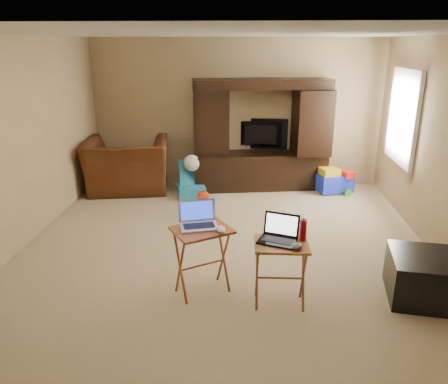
# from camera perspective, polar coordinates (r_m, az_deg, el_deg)

# --- Properties ---
(floor) EXTENTS (5.50, 5.50, 0.00)m
(floor) POSITION_cam_1_polar(r_m,az_deg,el_deg) (5.45, 0.14, -7.30)
(floor) COLOR tan
(floor) RESTS_ON ground
(ceiling) EXTENTS (5.50, 5.50, 0.00)m
(ceiling) POSITION_cam_1_polar(r_m,az_deg,el_deg) (4.89, 0.16, 20.02)
(ceiling) COLOR silver
(ceiling) RESTS_ON ground
(wall_back) EXTENTS (5.00, 0.00, 5.00)m
(wall_back) POSITION_cam_1_polar(r_m,az_deg,el_deg) (7.72, 1.47, 10.29)
(wall_back) COLOR tan
(wall_back) RESTS_ON ground
(wall_front) EXTENTS (5.00, 0.00, 5.00)m
(wall_front) POSITION_cam_1_polar(r_m,az_deg,el_deg) (2.44, -4.01, -9.40)
(wall_front) COLOR tan
(wall_front) RESTS_ON ground
(wall_left) EXTENTS (0.00, 5.50, 5.50)m
(wall_left) POSITION_cam_1_polar(r_m,az_deg,el_deg) (5.74, -25.71, 5.43)
(wall_left) COLOR tan
(wall_left) RESTS_ON ground
(window_pane) EXTENTS (0.00, 1.20, 1.20)m
(window_pane) POSITION_cam_1_polar(r_m,az_deg,el_deg) (6.86, 22.49, 9.06)
(window_pane) COLOR white
(window_pane) RESTS_ON ground
(window_frame) EXTENTS (0.06, 1.14, 1.34)m
(window_frame) POSITION_cam_1_polar(r_m,az_deg,el_deg) (6.85, 22.33, 9.08)
(window_frame) COLOR white
(window_frame) RESTS_ON ground
(entertainment_center) EXTENTS (2.33, 0.91, 1.85)m
(entertainment_center) POSITION_cam_1_polar(r_m,az_deg,el_deg) (7.46, 4.80, 7.41)
(entertainment_center) COLOR black
(entertainment_center) RESTS_ON floor
(television) EXTENTS (0.95, 0.23, 0.54)m
(television) POSITION_cam_1_polar(r_m,az_deg,el_deg) (7.69, 4.77, 7.46)
(television) COLOR black
(television) RESTS_ON entertainment_center
(recliner) EXTENTS (1.54, 1.40, 0.88)m
(recliner) POSITION_cam_1_polar(r_m,az_deg,el_deg) (7.57, -12.48, 3.42)
(recliner) COLOR #461F0F
(recliner) RESTS_ON floor
(child_rocker) EXTENTS (0.56, 0.60, 0.59)m
(child_rocker) POSITION_cam_1_polar(r_m,az_deg,el_deg) (7.17, -4.31, 1.72)
(child_rocker) COLOR #196A89
(child_rocker) RESTS_ON floor
(plush_toy) EXTENTS (0.33, 0.28, 0.37)m
(plush_toy) POSITION_cam_1_polar(r_m,az_deg,el_deg) (6.40, -2.70, -1.40)
(plush_toy) COLOR red
(plush_toy) RESTS_ON floor
(push_toy) EXTENTS (0.69, 0.58, 0.44)m
(push_toy) POSITION_cam_1_polar(r_m,az_deg,el_deg) (7.56, 14.32, 1.50)
(push_toy) COLOR #1B30DF
(push_toy) RESTS_ON floor
(ottoman) EXTENTS (0.79, 0.79, 0.44)m
(ottoman) POSITION_cam_1_polar(r_m,az_deg,el_deg) (4.80, 24.87, -10.08)
(ottoman) COLOR black
(ottoman) RESTS_ON floor
(tray_table_left) EXTENTS (0.68, 0.65, 0.70)m
(tray_table_left) POSITION_cam_1_polar(r_m,az_deg,el_deg) (4.40, -2.85, -8.97)
(tray_table_left) COLOR #A95128
(tray_table_left) RESTS_ON floor
(tray_table_right) EXTENTS (0.51, 0.41, 0.65)m
(tray_table_right) POSITION_cam_1_polar(r_m,az_deg,el_deg) (4.25, 7.33, -10.58)
(tray_table_right) COLOR #995A25
(tray_table_right) RESTS_ON floor
(laptop_left) EXTENTS (0.43, 0.38, 0.24)m
(laptop_left) POSITION_cam_1_polar(r_m,az_deg,el_deg) (4.24, -3.31, -3.16)
(laptop_left) COLOR #B8B8BD
(laptop_left) RESTS_ON tray_table_left
(laptop_right) EXTENTS (0.41, 0.37, 0.24)m
(laptop_right) POSITION_cam_1_polar(r_m,az_deg,el_deg) (4.07, 7.01, -4.97)
(laptop_right) COLOR black
(laptop_right) RESTS_ON tray_table_right
(mouse_left) EXTENTS (0.13, 0.16, 0.06)m
(mouse_left) POSITION_cam_1_polar(r_m,az_deg,el_deg) (4.16, -0.44, -4.92)
(mouse_left) COLOR silver
(mouse_left) RESTS_ON tray_table_left
(mouse_right) EXTENTS (0.13, 0.15, 0.05)m
(mouse_right) POSITION_cam_1_polar(r_m,az_deg,el_deg) (3.99, 9.52, -7.04)
(mouse_right) COLOR #424247
(mouse_right) RESTS_ON tray_table_right
(water_bottle) EXTENTS (0.06, 0.06, 0.20)m
(water_bottle) POSITION_cam_1_polar(r_m,az_deg,el_deg) (4.15, 10.28, -4.94)
(water_bottle) COLOR red
(water_bottle) RESTS_ON tray_table_right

